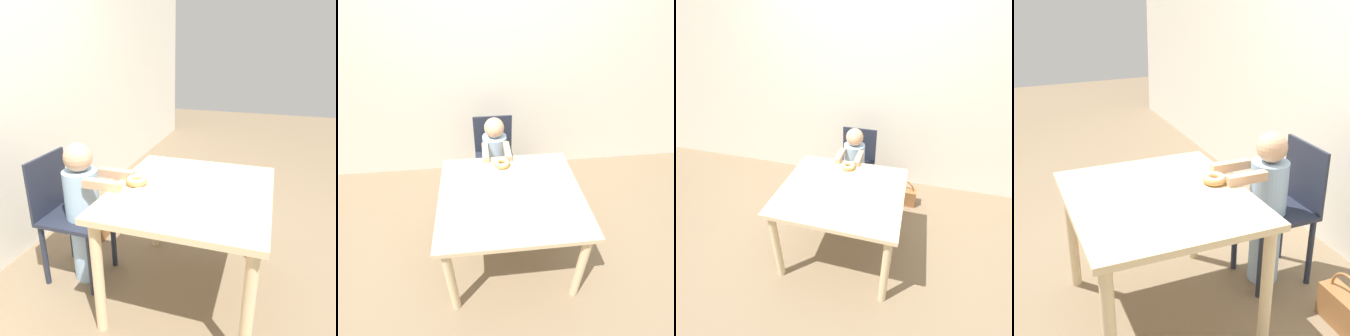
{
  "view_description": "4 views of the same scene",
  "coord_description": "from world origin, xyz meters",
  "views": [
    {
      "loc": [
        -1.65,
        -0.39,
        1.49
      ],
      "look_at": [
        -0.02,
        0.13,
        0.83
      ],
      "focal_mm": 35.0,
      "sensor_mm": 36.0,
      "label": 1
    },
    {
      "loc": [
        -0.18,
        -1.31,
        1.96
      ],
      "look_at": [
        -0.02,
        0.13,
        0.83
      ],
      "focal_mm": 28.0,
      "sensor_mm": 36.0,
      "label": 2
    },
    {
      "loc": [
        0.47,
        -1.61,
        1.99
      ],
      "look_at": [
        -0.02,
        0.13,
        0.83
      ],
      "focal_mm": 28.0,
      "sensor_mm": 36.0,
      "label": 3
    },
    {
      "loc": [
        1.97,
        -0.69,
        1.74
      ],
      "look_at": [
        -0.02,
        0.13,
        0.83
      ],
      "focal_mm": 50.0,
      "sensor_mm": 36.0,
      "label": 4
    }
  ],
  "objects": [
    {
      "name": "ground_plane",
      "position": [
        0.0,
        0.0,
        0.0
      ],
      "size": [
        12.0,
        12.0,
        0.0
      ],
      "primitive_type": "plane",
      "color": "#7A664C"
    },
    {
      "name": "dining_table",
      "position": [
        0.0,
        0.0,
        0.61
      ],
      "size": [
        0.98,
        0.88,
        0.71
      ],
      "color": "beige",
      "rests_on": "ground_plane"
    },
    {
      "name": "chair",
      "position": [
        -0.06,
        0.79,
        0.45
      ],
      "size": [
        0.37,
        0.4,
        0.84
      ],
      "color": "#232838",
      "rests_on": "ground_plane"
    },
    {
      "name": "child_figure",
      "position": [
        -0.06,
        0.68,
        0.49
      ],
      "size": [
        0.23,
        0.43,
        0.94
      ],
      "color": "#99BCE0",
      "rests_on": "ground_plane"
    },
    {
      "name": "donut",
      "position": [
        -0.03,
        0.32,
        0.74
      ],
      "size": [
        0.13,
        0.13,
        0.05
      ],
      "color": "tan",
      "rests_on": "dining_table"
    },
    {
      "name": "napkin",
      "position": [
        -0.15,
        0.18,
        0.72
      ],
      "size": [
        0.26,
        0.26,
        0.0
      ],
      "color": "white",
      "rests_on": "dining_table"
    },
    {
      "name": "handbag",
      "position": [
        0.48,
        0.85,
        0.11
      ],
      "size": [
        0.3,
        0.12,
        0.32
      ],
      "color": "brown",
      "rests_on": "ground_plane"
    }
  ]
}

